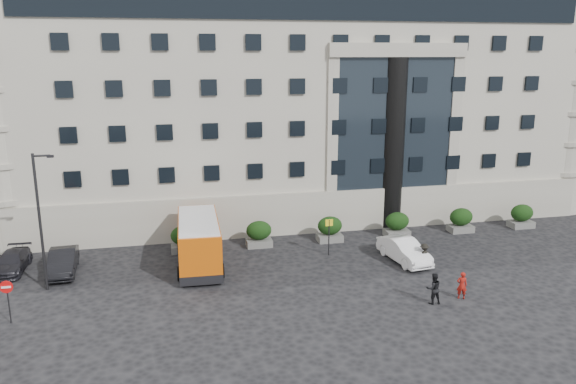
# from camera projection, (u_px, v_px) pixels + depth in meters

# --- Properties ---
(ground) EXTENTS (120.00, 120.00, 0.00)m
(ground) POSITION_uv_depth(u_px,v_px,m) (261.00, 292.00, 32.07)
(ground) COLOR black
(ground) RESTS_ON ground
(civic_building) EXTENTS (44.00, 24.00, 18.00)m
(civic_building) POSITION_uv_depth(u_px,v_px,m) (284.00, 100.00, 51.98)
(civic_building) COLOR #A39C90
(civic_building) RESTS_ON ground
(entrance_column) EXTENTS (1.80, 1.80, 13.00)m
(entrance_column) POSITION_uv_depth(u_px,v_px,m) (392.00, 145.00, 42.74)
(entrance_column) COLOR black
(entrance_column) RESTS_ON ground
(hedge_a) EXTENTS (1.80, 1.26, 1.84)m
(hedge_a) POSITION_uv_depth(u_px,v_px,m) (184.00, 239.00, 38.41)
(hedge_a) COLOR #60605D
(hedge_a) RESTS_ON ground
(hedge_b) EXTENTS (1.80, 1.26, 1.84)m
(hedge_b) POSITION_uv_depth(u_px,v_px,m) (259.00, 234.00, 39.49)
(hedge_b) COLOR #60605D
(hedge_b) RESTS_ON ground
(hedge_c) EXTENTS (1.80, 1.26, 1.84)m
(hedge_c) POSITION_uv_depth(u_px,v_px,m) (330.00, 229.00, 40.56)
(hedge_c) COLOR #60605D
(hedge_c) RESTS_ON ground
(hedge_d) EXTENTS (1.80, 1.26, 1.84)m
(hedge_d) POSITION_uv_depth(u_px,v_px,m) (397.00, 224.00, 41.64)
(hedge_d) COLOR #60605D
(hedge_d) RESTS_ON ground
(hedge_e) EXTENTS (1.80, 1.26, 1.84)m
(hedge_e) POSITION_uv_depth(u_px,v_px,m) (461.00, 220.00, 42.71)
(hedge_e) COLOR #60605D
(hedge_e) RESTS_ON ground
(hedge_f) EXTENTS (1.80, 1.26, 1.84)m
(hedge_f) POSITION_uv_depth(u_px,v_px,m) (522.00, 216.00, 43.79)
(hedge_f) COLOR #60605D
(hedge_f) RESTS_ON ground
(street_lamp) EXTENTS (1.16, 0.18, 8.00)m
(street_lamp) POSITION_uv_depth(u_px,v_px,m) (41.00, 217.00, 31.39)
(street_lamp) COLOR #262628
(street_lamp) RESTS_ON ground
(bus_stop_sign) EXTENTS (0.50, 0.08, 2.52)m
(bus_stop_sign) POSITION_uv_depth(u_px,v_px,m) (329.00, 231.00, 37.53)
(bus_stop_sign) COLOR #262628
(bus_stop_sign) RESTS_ON ground
(no_entry_sign) EXTENTS (0.64, 0.16, 2.32)m
(no_entry_sign) POSITION_uv_depth(u_px,v_px,m) (7.00, 293.00, 28.00)
(no_entry_sign) COLOR #262628
(no_entry_sign) RESTS_ON ground
(minibus) EXTENTS (2.94, 7.41, 3.06)m
(minibus) POSITION_uv_depth(u_px,v_px,m) (199.00, 240.00, 35.74)
(minibus) COLOR #C04D09
(minibus) RESTS_ON ground
(red_truck) EXTENTS (3.98, 6.41, 3.21)m
(red_truck) POSITION_uv_depth(u_px,v_px,m) (2.00, 212.00, 42.35)
(red_truck) COLOR maroon
(red_truck) RESTS_ON ground
(parked_car_b) EXTENTS (1.78, 4.53, 1.47)m
(parked_car_b) POSITION_uv_depth(u_px,v_px,m) (63.00, 262.00, 34.74)
(parked_car_b) COLOR black
(parked_car_b) RESTS_ON ground
(parked_car_c) EXTENTS (1.84, 4.25, 1.22)m
(parked_car_c) POSITION_uv_depth(u_px,v_px,m) (12.00, 262.00, 35.03)
(parked_car_c) COLOR black
(parked_car_c) RESTS_ON ground
(parked_car_d) EXTENTS (2.29, 4.63, 1.26)m
(parked_car_d) POSITION_uv_depth(u_px,v_px,m) (10.00, 221.00, 43.38)
(parked_car_d) COLOR black
(parked_car_d) RESTS_ON ground
(white_taxi) EXTENTS (2.27, 4.79, 1.52)m
(white_taxi) POSITION_uv_depth(u_px,v_px,m) (404.00, 250.00, 36.65)
(white_taxi) COLOR white
(white_taxi) RESTS_ON ground
(pedestrian_a) EXTENTS (0.66, 0.53, 1.57)m
(pedestrian_a) POSITION_uv_depth(u_px,v_px,m) (462.00, 285.00, 31.09)
(pedestrian_a) COLOR maroon
(pedestrian_a) RESTS_ON ground
(pedestrian_b) EXTENTS (0.87, 0.69, 1.75)m
(pedestrian_b) POSITION_uv_depth(u_px,v_px,m) (433.00, 288.00, 30.47)
(pedestrian_b) COLOR black
(pedestrian_b) RESTS_ON ground
(pedestrian_c) EXTENTS (1.14, 0.82, 1.59)m
(pedestrian_c) POSITION_uv_depth(u_px,v_px,m) (424.00, 256.00, 35.61)
(pedestrian_c) COLOR black
(pedestrian_c) RESTS_ON ground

